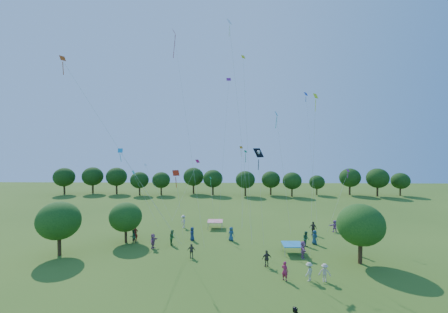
% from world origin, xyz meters
% --- Properties ---
extents(near_tree_west, '(4.65, 4.65, 5.98)m').
position_xyz_m(near_tree_west, '(-18.28, 13.83, 3.88)').
color(near_tree_west, '#422B19').
rests_on(near_tree_west, ground).
extents(near_tree_north, '(4.04, 4.04, 5.04)m').
position_xyz_m(near_tree_north, '(-12.49, 18.46, 3.22)').
color(near_tree_north, '#422B19').
rests_on(near_tree_north, ground).
extents(near_tree_east, '(4.74, 4.74, 6.17)m').
position_xyz_m(near_tree_east, '(14.12, 12.30, 4.03)').
color(near_tree_east, '#422B19').
rests_on(near_tree_east, ground).
extents(treeline, '(88.01, 8.77, 6.77)m').
position_xyz_m(treeline, '(-1.73, 55.43, 4.09)').
color(treeline, '#422B19').
rests_on(treeline, ground).
extents(tent_red_stripe, '(2.20, 2.20, 1.10)m').
position_xyz_m(tent_red_stripe, '(-1.57, 25.23, 1.04)').
color(tent_red_stripe, red).
rests_on(tent_red_stripe, ground).
extents(tent_blue, '(2.20, 2.20, 1.10)m').
position_xyz_m(tent_blue, '(7.69, 15.04, 1.04)').
color(tent_blue, '#1C79B8').
rests_on(tent_blue, ground).
extents(crowd_person_0, '(0.98, 0.87, 1.76)m').
position_xyz_m(crowd_person_0, '(0.79, 19.44, 0.88)').
color(crowd_person_0, navy).
rests_on(crowd_person_0, ground).
extents(crowd_person_1, '(0.76, 0.73, 1.73)m').
position_xyz_m(crowd_person_1, '(5.63, 8.22, 0.86)').
color(crowd_person_1, '#9D1C47').
rests_on(crowd_person_1, ground).
extents(crowd_person_2, '(0.61, 0.96, 1.83)m').
position_xyz_m(crowd_person_2, '(-6.43, 17.71, 0.92)').
color(crowd_person_2, '#285D29').
rests_on(crowd_person_2, ground).
extents(crowd_person_3, '(1.05, 1.35, 1.89)m').
position_xyz_m(crowd_person_3, '(-6.33, 25.38, 0.94)').
color(crowd_person_3, beige).
rests_on(crowd_person_3, ground).
extents(crowd_person_4, '(1.15, 1.08, 1.85)m').
position_xyz_m(crowd_person_4, '(11.97, 22.18, 0.93)').
color(crowd_person_4, '#3F3532').
rests_on(crowd_person_4, ground).
extents(crowd_person_5, '(0.84, 1.72, 1.76)m').
position_xyz_m(crowd_person_5, '(-8.47, 16.32, 0.88)').
color(crowd_person_5, '#9F5C7E').
rests_on(crowd_person_5, ground).
extents(crowd_person_6, '(0.75, 0.95, 1.70)m').
position_xyz_m(crowd_person_6, '(-4.23, 19.49, 0.85)').
color(crowd_person_6, navy).
rests_on(crowd_person_6, ground).
extents(crowd_person_7, '(0.71, 0.46, 1.89)m').
position_xyz_m(crowd_person_7, '(-11.47, 19.05, 0.95)').
color(crowd_person_7, maroon).
rests_on(crowd_person_7, ground).
extents(crowd_person_8, '(0.60, 0.94, 1.79)m').
position_xyz_m(crowd_person_8, '(9.89, 17.67, 0.89)').
color(crowd_person_8, '#235338').
rests_on(crowd_person_8, ground).
extents(crowd_person_9, '(1.11, 1.14, 1.69)m').
position_xyz_m(crowd_person_9, '(7.79, 8.15, 0.84)').
color(crowd_person_9, '#BEBC98').
rests_on(crowd_person_9, ground).
extents(crowd_person_10, '(0.92, 0.46, 1.53)m').
position_xyz_m(crowd_person_10, '(-3.54, 13.46, 0.77)').
color(crowd_person_10, '#48413A').
rests_on(crowd_person_10, ground).
extents(crowd_person_11, '(0.90, 1.81, 1.85)m').
position_xyz_m(crowd_person_11, '(8.58, 13.70, 0.93)').
color(crowd_person_11, '#AC64A0').
rests_on(crowd_person_11, ground).
extents(crowd_person_12, '(0.84, 0.98, 1.75)m').
position_xyz_m(crowd_person_12, '(11.10, 18.28, 0.88)').
color(crowd_person_12, navy).
rests_on(crowd_person_12, ground).
extents(crowd_person_13, '(0.54, 0.70, 1.66)m').
position_xyz_m(crowd_person_13, '(14.99, 14.32, 0.83)').
color(crowd_person_13, maroon).
rests_on(crowd_person_13, ground).
extents(crowd_person_14, '(0.87, 0.88, 1.63)m').
position_xyz_m(crowd_person_14, '(-11.51, 18.29, 0.82)').
color(crowd_person_14, '#204C2C').
rests_on(crowd_person_14, ground).
extents(crowd_person_15, '(1.14, 0.67, 1.63)m').
position_xyz_m(crowd_person_15, '(9.16, 8.04, 0.82)').
color(crowd_person_15, beige).
rests_on(crowd_person_15, ground).
extents(crowd_person_16, '(1.06, 0.66, 1.68)m').
position_xyz_m(crowd_person_16, '(4.37, 11.22, 0.84)').
color(crowd_person_16, '#3E3831').
rests_on(crowd_person_16, ground).
extents(crowd_person_17, '(1.65, 0.81, 1.70)m').
position_xyz_m(crowd_person_17, '(15.39, 23.64, 0.85)').
color(crowd_person_17, '#A260A5').
rests_on(crowd_person_17, ground).
extents(pirate_kite, '(1.25, 1.26, 10.59)m').
position_xyz_m(pirate_kite, '(3.78, 14.20, 11.26)').
color(pirate_kite, black).
extents(red_high_kite, '(4.96, 8.86, 26.29)m').
position_xyz_m(red_high_kite, '(-5.80, 19.74, 21.42)').
color(red_high_kite, red).
extents(small_kite_0, '(3.47, 6.42, 8.64)m').
position_xyz_m(small_kite_0, '(-5.12, 29.12, 8.47)').
color(small_kite_0, '#D80C3E').
extents(small_kite_1, '(0.51, 4.79, 10.83)m').
position_xyz_m(small_kite_1, '(2.24, 24.05, 9.56)').
color(small_kite_1, orange).
extents(small_kite_2, '(1.27, 0.46, 20.66)m').
position_xyz_m(small_kite_2, '(2.39, 14.09, 15.34)').
color(small_kite_2, yellow).
extents(small_kite_3, '(0.83, 1.71, 10.26)m').
position_xyz_m(small_kite_3, '(2.60, 21.60, 9.11)').
color(small_kite_3, '#198D46').
extents(small_kite_4, '(0.73, 5.97, 19.34)m').
position_xyz_m(small_kite_4, '(12.66, 28.13, 16.35)').
color(small_kite_4, '#1239B6').
extents(small_kite_5, '(3.27, 1.65, 7.82)m').
position_xyz_m(small_kite_5, '(15.33, 20.28, 7.24)').
color(small_kite_5, '#9F1A94').
extents(small_kite_6, '(4.43, 1.35, 8.23)m').
position_xyz_m(small_kite_6, '(-10.66, 24.70, 7.14)').
color(small_kite_6, white).
extents(small_kite_7, '(2.18, 0.89, 14.94)m').
position_xyz_m(small_kite_7, '(6.52, 17.45, 13.05)').
color(small_kite_7, '#0CACC1').
extents(small_kite_8, '(9.86, 5.76, 19.03)m').
position_xyz_m(small_kite_8, '(-12.04, 9.91, 15.12)').
color(small_kite_8, '#E4470D').
extents(small_kite_9, '(0.75, 3.10, 8.42)m').
position_xyz_m(small_kite_9, '(-4.73, 11.56, 8.43)').
color(small_kite_9, red).
extents(small_kite_10, '(0.87, 0.86, 16.01)m').
position_xyz_m(small_kite_10, '(8.97, 11.16, 13.72)').
color(small_kite_10, '#EEFC16').
extents(small_kite_11, '(0.80, 1.75, 6.53)m').
position_xyz_m(small_kite_11, '(-1.99, 22.91, 6.36)').
color(small_kite_11, green).
extents(small_kite_12, '(5.80, 3.30, 10.61)m').
position_xyz_m(small_kite_12, '(-8.99, 11.41, 9.36)').
color(small_kite_12, '#1594DA').
extents(small_kite_13, '(1.70, 2.34, 20.36)m').
position_xyz_m(small_kite_13, '(0.11, 22.93, 16.69)').
color(small_kite_13, '#86167A').
extents(small_kite_14, '(2.85, 2.84, 23.56)m').
position_xyz_m(small_kite_14, '(1.17, 12.44, 19.13)').
color(small_kite_14, white).
extents(small_kite_15, '(4.05, 2.05, 7.41)m').
position_xyz_m(small_kite_15, '(-12.25, 22.55, 7.29)').
color(small_kite_15, '#0DC7C6').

